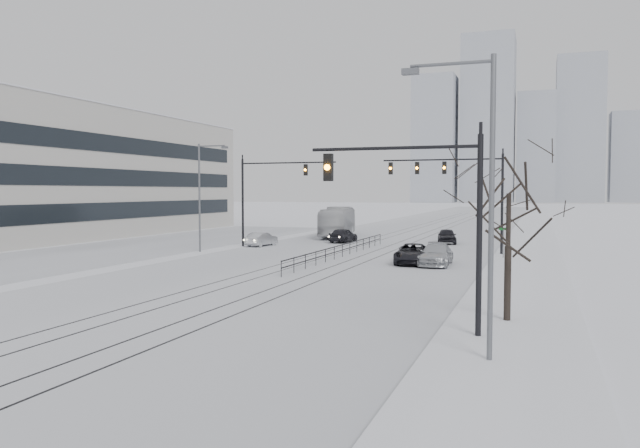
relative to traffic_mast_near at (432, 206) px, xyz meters
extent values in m
plane|color=white|center=(-10.79, -6.00, -4.56)|extent=(500.00, 500.00, 0.00)
cube|color=silver|center=(-10.79, 54.00, -4.55)|extent=(22.00, 260.00, 0.02)
cube|color=white|center=(2.71, 54.00, -4.48)|extent=(5.00, 260.00, 0.16)
cube|color=gray|center=(0.26, 54.00, -4.50)|extent=(0.10, 260.00, 0.12)
cube|color=silver|center=(-30.79, 29.00, -4.55)|extent=(14.00, 60.00, 0.03)
cube|color=black|center=(-13.39, 34.00, -4.54)|extent=(0.10, 180.00, 0.01)
cube|color=black|center=(-11.99, 34.00, -4.54)|extent=(0.10, 180.00, 0.01)
cube|color=black|center=(-9.59, 34.00, -4.54)|extent=(0.10, 180.00, 0.01)
cube|color=black|center=(-8.19, 34.00, -4.54)|extent=(0.10, 180.00, 0.01)
cube|color=#B9B7AF|center=(-48.79, 29.00, 2.44)|extent=(20.00, 62.00, 14.00)
cube|color=black|center=(-38.77, 29.00, 2.44)|extent=(0.08, 58.00, 12.00)
cube|color=white|center=(-48.79, 29.00, 9.49)|extent=(20.20, 62.20, 0.12)
cube|color=#999EA8|center=(-40.79, 254.00, 22.94)|extent=(18.00, 18.00, 55.00)
cube|color=#999EA8|center=(-18.79, 262.00, 31.44)|extent=(22.00, 22.00, 72.00)
cube|color=#999EA8|center=(1.21, 270.00, 19.44)|extent=(16.00, 16.00, 48.00)
cube|color=#999EA8|center=(19.21, 278.00, 27.44)|extent=(20.00, 20.00, 64.00)
cube|color=#999EA8|center=(39.21, 286.00, 15.44)|extent=(14.00, 14.00, 40.00)
cylinder|color=black|center=(1.61, 0.00, -1.06)|extent=(0.20, 0.20, 7.00)
cylinder|color=black|center=(-1.39, 0.00, 2.04)|extent=(6.00, 0.12, 0.12)
cube|color=black|center=(-3.79, 0.00, 1.39)|extent=(0.32, 0.24, 1.00)
sphere|color=orange|center=(-3.79, -0.14, 1.39)|extent=(0.22, 0.22, 0.22)
cylinder|color=black|center=(0.71, 29.00, -0.56)|extent=(0.20, 0.20, 8.00)
cylinder|color=black|center=(-4.04, 29.00, 3.04)|extent=(9.50, 0.12, 0.12)
cube|color=black|center=(-8.19, 29.00, 2.39)|extent=(0.32, 0.24, 1.00)
sphere|color=orange|center=(-8.19, 28.86, 2.39)|extent=(0.22, 0.22, 0.22)
cube|color=black|center=(-5.99, 29.00, 2.39)|extent=(0.32, 0.24, 1.00)
sphere|color=orange|center=(-5.99, 28.86, 2.39)|extent=(0.22, 0.22, 0.22)
cube|color=black|center=(-3.79, 29.00, 2.39)|extent=(0.32, 0.24, 1.00)
sphere|color=orange|center=(-3.79, 28.86, 2.39)|extent=(0.22, 0.22, 0.22)
cylinder|color=black|center=(-22.29, 30.00, -0.56)|extent=(0.20, 0.20, 8.00)
cylinder|color=black|center=(-17.79, 30.00, 3.04)|extent=(9.00, 0.12, 0.12)
cube|color=black|center=(-13.89, 30.00, 2.39)|extent=(0.32, 0.24, 1.00)
sphere|color=orange|center=(-13.89, 29.86, 2.39)|extent=(0.22, 0.22, 0.22)
cube|color=black|center=(-16.09, 30.00, 2.39)|extent=(0.32, 0.24, 1.00)
sphere|color=orange|center=(-16.09, 29.86, 2.39)|extent=(0.22, 0.22, 0.22)
cylinder|color=#595B60|center=(2.21, -3.00, -0.06)|extent=(0.16, 0.16, 9.00)
cylinder|color=#595B60|center=(1.01, -3.00, 4.24)|extent=(2.40, 0.10, 0.10)
cube|color=#595B60|center=(-0.19, -3.00, 4.09)|extent=(0.50, 0.25, 0.18)
cylinder|color=#595B60|center=(-23.29, 24.00, -0.06)|extent=(0.16, 0.16, 9.00)
cylinder|color=#595B60|center=(-22.09, 24.00, 4.24)|extent=(2.40, 0.10, 0.10)
cube|color=#595B60|center=(-20.89, 24.00, 4.09)|extent=(0.50, 0.25, 0.18)
cylinder|color=black|center=(2.41, 3.00, -3.06)|extent=(0.26, 0.26, 3.00)
cylinder|color=black|center=(2.41, 3.00, -0.81)|extent=(0.18, 0.18, 2.50)
cube|color=black|center=(-10.79, 24.00, -3.61)|extent=(0.06, 24.00, 0.06)
cube|color=black|center=(-10.79, 24.00, -4.01)|extent=(0.06, 24.00, 0.06)
cylinder|color=#595B60|center=(1.01, 26.00, -3.36)|extent=(0.06, 0.06, 2.40)
cube|color=#0C4C19|center=(1.01, 26.00, -2.26)|extent=(0.70, 0.04, 0.18)
imported|color=black|center=(-14.81, 37.00, -3.86)|extent=(2.17, 4.31, 1.41)
imported|color=#B5B8BE|center=(-20.68, 30.58, -3.93)|extent=(1.79, 3.98, 1.27)
imported|color=black|center=(-4.80, 21.33, -3.86)|extent=(2.84, 5.24, 1.39)
imported|color=#B3B7BC|center=(-3.14, 21.05, -3.84)|extent=(2.19, 5.05, 1.45)
imported|color=black|center=(-4.94, 39.04, -3.85)|extent=(2.43, 4.44, 1.43)
imported|color=#B6B8BB|center=(-17.60, 43.87, -2.92)|extent=(4.93, 12.07, 3.28)
camera|label=1|loc=(3.55, -21.61, 0.53)|focal=35.00mm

